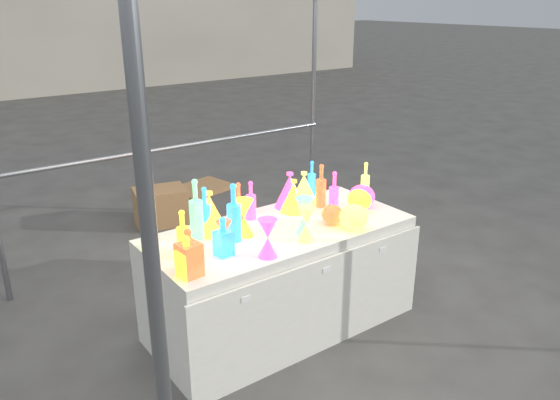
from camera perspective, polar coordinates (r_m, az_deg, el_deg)
ground at (r=4.02m, az=0.00°, el=-12.80°), size 80.00×80.00×0.00m
display_table at (r=3.82m, az=0.08°, el=-8.16°), size 1.84×0.83×0.75m
cardboard_box_closed at (r=5.74m, az=-12.35°, el=-0.64°), size 0.58×0.48×0.37m
cardboard_box_flat at (r=6.68m, az=-8.27°, el=1.20°), size 0.77×0.62×0.06m
bottle_0 at (r=3.39m, az=-13.69°, el=-3.06°), size 0.07×0.07×0.27m
bottle_1 at (r=3.54m, az=-7.85°, el=-1.13°), size 0.09×0.09×0.33m
bottle_2 at (r=3.58m, az=-4.34°, el=-0.70°), size 0.10×0.10×0.33m
bottle_3 at (r=3.77m, az=-3.06°, el=-0.01°), size 0.09×0.09×0.28m
bottle_4 at (r=3.38m, az=-13.79°, el=-2.42°), size 0.10×0.10×0.35m
bottle_5 at (r=3.47m, az=-8.76°, el=-0.97°), size 0.10×0.10×0.40m
bottle_6 at (r=3.25m, az=-10.10°, el=-3.51°), size 0.09×0.09×0.30m
bottle_7 at (r=3.42m, az=-4.84°, el=-1.30°), size 0.12×0.12×0.38m
decanter_0 at (r=3.03m, az=-9.69°, el=-5.84°), size 0.12×0.12×0.25m
decanter_1 at (r=3.04m, az=-9.51°, el=-5.41°), size 0.13×0.13×0.28m
decanter_2 at (r=3.26m, az=-5.95°, el=-3.80°), size 0.11×0.11×0.24m
hourglass_0 at (r=3.32m, az=-5.86°, el=-3.76°), size 0.12×0.12×0.20m
hourglass_1 at (r=3.23m, az=-1.29°, el=-4.00°), size 0.13×0.13×0.24m
hourglass_2 at (r=3.44m, az=2.78°, el=-2.53°), size 0.14×0.14×0.22m
hourglass_3 at (r=3.54m, az=2.57°, el=-1.64°), size 0.12×0.12×0.25m
hourglass_4 at (r=3.51m, az=-3.79°, el=-1.86°), size 0.15×0.15×0.25m
globe_0 at (r=3.98m, az=8.30°, el=-0.10°), size 0.19×0.19×0.14m
globe_1 at (r=3.65m, az=7.75°, el=-1.93°), size 0.24×0.24×0.15m
globe_2 at (r=3.73m, az=5.49°, el=-1.62°), size 0.16×0.16×0.12m
globe_3 at (r=4.03m, az=8.52°, el=0.22°), size 0.21×0.21×0.16m
lampshade_0 at (r=3.58m, az=-7.39°, el=-1.27°), size 0.30×0.30×0.28m
lampshade_1 at (r=3.91m, az=1.46°, el=0.46°), size 0.26×0.26×0.24m
lampshade_2 at (r=3.99m, az=1.02°, el=1.08°), size 0.30×0.30×0.26m
lampshade_3 at (r=4.07m, az=2.51°, el=1.30°), size 0.22×0.22×0.24m
bottle_8 at (r=4.20m, az=3.33°, el=2.22°), size 0.08×0.08×0.29m
bottle_9 at (r=3.99m, az=4.32°, el=1.51°), size 0.09×0.09×0.33m
bottle_10 at (r=3.85m, az=5.67°, el=0.72°), size 0.09×0.09×0.32m
bottle_11 at (r=4.19m, az=8.90°, el=2.02°), size 0.07×0.07×0.29m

